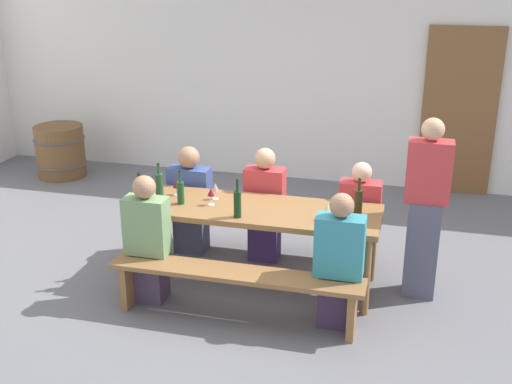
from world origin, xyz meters
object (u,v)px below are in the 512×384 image
(wine_glass_0, at_px, (215,188))
(wine_bottle_4, at_px, (140,194))
(seated_guest_far_2, at_px, (359,220))
(standing_host, at_px, (425,213))
(wooden_door, at_px, (459,112))
(wine_bottle_0, at_px, (159,186))
(wine_bottle_1, at_px, (181,192))
(seated_guest_far_1, at_px, (265,207))
(wine_bottle_2, at_px, (237,203))
(wine_glass_4, at_px, (154,196))
(wine_barrel, at_px, (60,151))
(bench_near, at_px, (235,281))
(wine_glass_3, at_px, (327,207))
(seated_guest_near_0, at_px, (148,242))
(bench_far, at_px, (273,220))
(wine_bottle_3, at_px, (358,201))
(wine_glass_2, at_px, (176,184))
(wine_glass_1, at_px, (211,193))
(seated_guest_near_1, at_px, (339,264))
(seated_guest_far_0, at_px, (190,202))
(tasting_table, at_px, (256,216))

(wine_glass_0, bearing_deg, wine_bottle_4, -150.46)
(seated_guest_far_2, distance_m, standing_host, 0.74)
(wooden_door, xyz_separation_m, wine_bottle_0, (-2.75, -3.03, -0.17))
(wooden_door, bearing_deg, wine_bottle_1, -129.01)
(seated_guest_far_1, bearing_deg, wine_bottle_0, -59.01)
(wine_bottle_2, height_order, wine_glass_4, wine_bottle_2)
(wine_barrel, bearing_deg, bench_near, -41.72)
(wine_glass_3, distance_m, standing_host, 0.86)
(seated_guest_near_0, bearing_deg, wooden_door, -36.79)
(bench_far, bearing_deg, wine_glass_0, -126.84)
(bench_far, xyz_separation_m, wine_bottle_3, (0.90, -0.57, 0.51))
(wine_glass_0, bearing_deg, wine_glass_2, 178.20)
(seated_guest_far_1, bearing_deg, wine_glass_1, -32.84)
(wine_bottle_2, distance_m, seated_guest_far_1, 0.85)
(wine_glass_4, distance_m, seated_guest_near_1, 1.77)
(wine_bottle_0, height_order, wine_bottle_4, wine_bottle_0)
(bench_near, relative_size, seated_guest_near_0, 1.84)
(wooden_door, distance_m, wine_glass_1, 3.80)
(wine_bottle_1, distance_m, wine_bottle_4, 0.36)
(wine_glass_0, xyz_separation_m, seated_guest_far_2, (1.30, 0.41, -0.35))
(seated_guest_near_0, height_order, seated_guest_far_0, seated_guest_near_0)
(tasting_table, xyz_separation_m, seated_guest_far_1, (-0.05, 0.53, -0.12))
(wine_bottle_1, xyz_separation_m, seated_guest_far_0, (-0.14, 0.60, -0.34))
(wine_bottle_1, relative_size, seated_guest_far_2, 0.29)
(wine_bottle_1, xyz_separation_m, wine_glass_4, (-0.20, -0.13, -0.01))
(wine_bottle_4, bearing_deg, wine_glass_4, 8.83)
(wine_glass_2, bearing_deg, wine_bottle_2, -28.42)
(wine_bottle_0, xyz_separation_m, standing_host, (2.39, 0.17, -0.09))
(wine_glass_1, relative_size, wine_glass_2, 1.05)
(wine_bottle_1, bearing_deg, wine_bottle_4, -155.76)
(bench_near, height_order, wine_glass_3, wine_glass_3)
(wine_bottle_2, distance_m, wine_glass_4, 0.79)
(wine_bottle_1, bearing_deg, wine_bottle_2, -17.00)
(wine_barrel, bearing_deg, seated_guest_near_0, -48.29)
(wine_bottle_0, relative_size, standing_host, 0.21)
(bench_far, relative_size, seated_guest_near_0, 1.84)
(wine_glass_4, distance_m, wine_barrel, 3.62)
(seated_guest_near_1, height_order, seated_guest_far_2, seated_guest_near_1)
(wine_bottle_0, distance_m, seated_guest_far_0, 0.64)
(seated_guest_near_1, bearing_deg, wooden_door, -15.75)
(bench_near, bearing_deg, wine_glass_4, 152.10)
(bench_near, distance_m, wine_bottle_4, 1.22)
(seated_guest_near_1, distance_m, standing_host, 0.98)
(wooden_door, height_order, bench_near, wooden_door)
(tasting_table, distance_m, wine_barrel, 4.14)
(tasting_table, bearing_deg, wine_glass_4, -167.13)
(wine_glass_2, height_order, seated_guest_far_0, seated_guest_far_0)
(wine_glass_2, xyz_separation_m, seated_guest_far_2, (1.68, 0.40, -0.35))
(tasting_table, height_order, wine_bottle_2, wine_bottle_2)
(wine_bottle_2, distance_m, wine_glass_1, 0.38)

